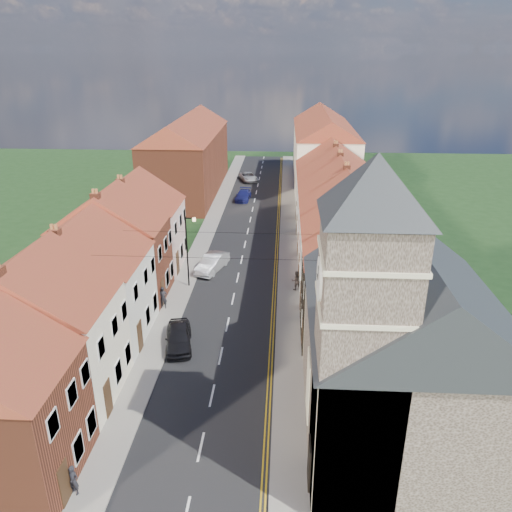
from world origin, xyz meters
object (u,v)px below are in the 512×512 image
Objects in this scene: pedestrian_left at (73,480)px; pedestrian_left_b at (163,298)px; car_near at (179,337)px; car_mid at (212,263)px; car_far at (243,195)px; church at (398,337)px; car_distant at (248,177)px; lamppost at (188,247)px; pedestrian_right at (296,280)px.

pedestrian_left is 17.21m from pedestrian_left_b.
car_mid reaches higher than car_near.
car_far is at bearing 76.85° from pedestrian_left_b.
car_near is at bearing 148.04° from church.
pedestrian_left is (-14.46, -4.53, -5.01)m from church.
pedestrian_left is (-2.69, -24.61, 0.13)m from car_mid.
car_distant is at bearing 101.62° from church.
lamppost is at bearing 65.83° from pedestrian_left_b.
car_distant is 40.55m from pedestrian_left_b.
car_near is at bearing -88.26° from car_far.
lamppost is 1.39× the size of car_far.
pedestrian_left_b is at bearing 102.99° from pedestrian_left.
pedestrian_left is at bearing 50.24° from pedestrian_right.
pedestrian_left_b is at bearing -107.85° from lamppost.
church is at bearing 30.40° from pedestrian_left.
lamppost is 1.30× the size of car_distant.
car_far is 2.64× the size of pedestrian_right.
church is at bearing 90.85° from pedestrian_right.
car_mid is 22.71m from car_far.
lamppost is 1.43× the size of car_near.
pedestrian_left_b reaches higher than car_mid.
pedestrian_left is (-3.60, -47.30, 0.24)m from car_far.
lamppost reaches higher than pedestrian_left.
church is 15.36m from car_near.
car_distant reaches higher than car_far.
pedestrian_left is at bearing -162.59° from church.
lamppost is at bearing -111.85° from car_distant.
car_mid is (0.50, 12.41, 0.02)m from car_near.
lamppost is 21.42m from pedestrian_left.
car_near is 5.48m from pedestrian_left_b.
pedestrian_left_b is (-3.60, -30.09, 0.35)m from car_far.
car_mid reaches higher than car_far.
car_distant is 37.25m from pedestrian_right.
pedestrian_left is (-1.29, -21.21, -2.67)m from lamppost.
church is 19.84m from pedestrian_left_b.
church is 3.30× the size of car_distant.
pedestrian_left_b reaches higher than car_distant.
car_distant is (-0.05, 10.31, 0.01)m from car_far.
car_distant is 2.81× the size of pedestrian_right.
car_distant is at bearing 105.84° from car_mid.
lamppost reaches higher than car_mid.
pedestrian_left reaches higher than car_mid.
church is 54.44m from car_distant.
pedestrian_left_b is (-14.46, 12.68, -4.90)m from church.
church reaches higher than car_near.
car_near is 2.43× the size of pedestrian_left_b.
car_mid is 33.01m from car_distant.
car_far is 2.52× the size of pedestrian_left_b.
car_mid is at bearing 67.58° from lamppost.
car_far is at bearing 98.64° from pedestrian_left.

